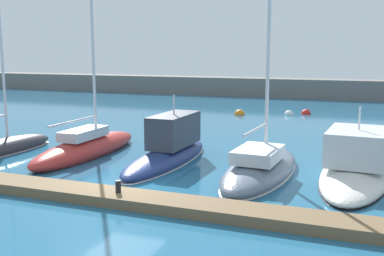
% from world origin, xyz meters
% --- Properties ---
extents(ground_plane, '(120.00, 120.00, 0.00)m').
position_xyz_m(ground_plane, '(0.00, 0.00, 0.00)').
color(ground_plane, '#236084').
extents(dock_pier, '(25.39, 1.41, 0.37)m').
position_xyz_m(dock_pier, '(0.00, -1.59, 0.19)').
color(dock_pier, brown).
rests_on(dock_pier, ground_plane).
extents(breakwater_seawall, '(108.00, 3.23, 2.15)m').
position_xyz_m(breakwater_seawall, '(0.00, 39.17, 1.08)').
color(breakwater_seawall, slate).
rests_on(breakwater_seawall, ground_plane).
extents(sailboat_charcoal_nearest, '(2.26, 6.96, 14.07)m').
position_xyz_m(sailboat_charcoal_nearest, '(-9.20, 3.30, 0.36)').
color(sailboat_charcoal_nearest, '#2D2D33').
rests_on(sailboat_charcoal_nearest, ground_plane).
extents(sailboat_red_second, '(2.18, 8.69, 14.70)m').
position_xyz_m(sailboat_red_second, '(-4.69, 4.49, 0.46)').
color(sailboat_red_second, '#B72D28').
rests_on(sailboat_red_second, ground_plane).
extents(motorboat_navy_third, '(2.20, 8.27, 3.48)m').
position_xyz_m(motorboat_navy_third, '(-0.13, 4.72, 0.65)').
color(motorboat_navy_third, navy).
rests_on(motorboat_navy_third, ground_plane).
extents(sailboat_slate_fourth, '(2.96, 8.11, 12.22)m').
position_xyz_m(sailboat_slate_fourth, '(4.58, 3.79, 0.36)').
color(sailboat_slate_fourth, slate).
rests_on(sailboat_slate_fourth, ground_plane).
extents(motorboat_ivory_fifth, '(3.50, 10.29, 3.44)m').
position_xyz_m(motorboat_ivory_fifth, '(8.49, 5.29, 0.48)').
color(motorboat_ivory_fifth, silver).
rests_on(motorboat_ivory_fifth, ground_plane).
extents(mooring_buoy_red, '(0.83, 0.83, 0.83)m').
position_xyz_m(mooring_buoy_red, '(3.91, 24.62, 0.00)').
color(mooring_buoy_red, red).
rests_on(mooring_buoy_red, ground_plane).
extents(mooring_buoy_orange, '(0.89, 0.89, 0.89)m').
position_xyz_m(mooring_buoy_orange, '(-1.30, 22.19, 0.00)').
color(mooring_buoy_orange, orange).
rests_on(mooring_buoy_orange, ground_plane).
extents(mooring_buoy_white, '(0.75, 0.75, 0.75)m').
position_xyz_m(mooring_buoy_white, '(2.62, 23.65, 0.00)').
color(mooring_buoy_white, white).
rests_on(mooring_buoy_white, ground_plane).
extents(dock_bollard, '(0.20, 0.20, 0.44)m').
position_xyz_m(dock_bollard, '(0.64, -1.59, 0.59)').
color(dock_bollard, black).
rests_on(dock_bollard, dock_pier).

